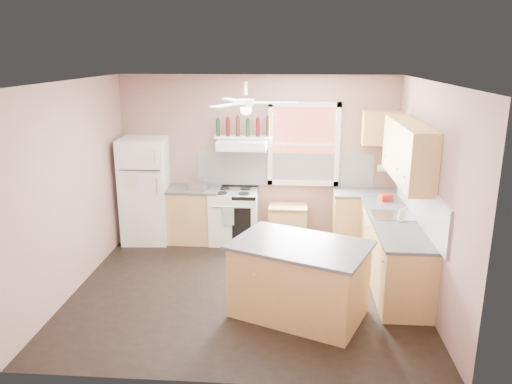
# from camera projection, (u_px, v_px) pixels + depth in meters

# --- Properties ---
(floor) EXTENTS (4.50, 4.50, 0.00)m
(floor) POSITION_uv_depth(u_px,v_px,m) (247.00, 288.00, 6.66)
(floor) COLOR black
(floor) RESTS_ON ground
(ceiling) EXTENTS (4.50, 4.50, 0.00)m
(ceiling) POSITION_uv_depth(u_px,v_px,m) (246.00, 81.00, 5.93)
(ceiling) COLOR white
(ceiling) RESTS_ON ground
(wall_back) EXTENTS (4.50, 0.05, 2.70)m
(wall_back) POSITION_uv_depth(u_px,v_px,m) (258.00, 158.00, 8.24)
(wall_back) COLOR #916C62
(wall_back) RESTS_ON ground
(wall_right) EXTENTS (0.05, 4.00, 2.70)m
(wall_right) POSITION_uv_depth(u_px,v_px,m) (430.00, 194.00, 6.13)
(wall_right) COLOR #916C62
(wall_right) RESTS_ON ground
(wall_left) EXTENTS (0.05, 4.00, 2.70)m
(wall_left) POSITION_uv_depth(u_px,v_px,m) (72.00, 187.00, 6.46)
(wall_left) COLOR #916C62
(wall_left) RESTS_ON ground
(backsplash_back) EXTENTS (2.90, 0.03, 0.55)m
(backsplash_back) POSITION_uv_depth(u_px,v_px,m) (285.00, 169.00, 8.22)
(backsplash_back) COLOR white
(backsplash_back) RESTS_ON wall_back
(backsplash_right) EXTENTS (0.03, 2.60, 0.55)m
(backsplash_right) POSITION_uv_depth(u_px,v_px,m) (420.00, 201.00, 6.47)
(backsplash_right) COLOR white
(backsplash_right) RESTS_ON wall_right
(window_view) EXTENTS (1.00, 0.02, 1.20)m
(window_view) POSITION_uv_depth(u_px,v_px,m) (304.00, 144.00, 8.08)
(window_view) COLOR brown
(window_view) RESTS_ON wall_back
(window_frame) EXTENTS (1.16, 0.07, 1.36)m
(window_frame) POSITION_uv_depth(u_px,v_px,m) (304.00, 144.00, 8.05)
(window_frame) COLOR white
(window_frame) RESTS_ON wall_back
(refrigerator) EXTENTS (0.78, 0.76, 1.72)m
(refrigerator) POSITION_uv_depth(u_px,v_px,m) (145.00, 190.00, 8.15)
(refrigerator) COLOR white
(refrigerator) RESTS_ON floor
(base_cabinet_left) EXTENTS (0.90, 0.60, 0.86)m
(base_cabinet_left) POSITION_uv_depth(u_px,v_px,m) (193.00, 215.00, 8.25)
(base_cabinet_left) COLOR tan
(base_cabinet_left) RESTS_ON floor
(counter_left) EXTENTS (0.92, 0.62, 0.04)m
(counter_left) POSITION_uv_depth(u_px,v_px,m) (192.00, 189.00, 8.13)
(counter_left) COLOR #454548
(counter_left) RESTS_ON base_cabinet_left
(toaster) EXTENTS (0.31, 0.22, 0.18)m
(toaster) POSITION_uv_depth(u_px,v_px,m) (198.00, 185.00, 7.98)
(toaster) COLOR silver
(toaster) RESTS_ON counter_left
(stove) EXTENTS (0.77, 0.65, 0.86)m
(stove) POSITION_uv_depth(u_px,v_px,m) (234.00, 216.00, 8.20)
(stove) COLOR white
(stove) RESTS_ON floor
(range_hood) EXTENTS (0.78, 0.50, 0.14)m
(range_hood) POSITION_uv_depth(u_px,v_px,m) (242.00, 145.00, 7.92)
(range_hood) COLOR white
(range_hood) RESTS_ON wall_back
(bottle_shelf) EXTENTS (0.90, 0.26, 0.03)m
(bottle_shelf) POSITION_uv_depth(u_px,v_px,m) (243.00, 137.00, 8.01)
(bottle_shelf) COLOR white
(bottle_shelf) RESTS_ON range_hood
(cart) EXTENTS (0.63, 0.42, 0.62)m
(cart) POSITION_uv_depth(u_px,v_px,m) (288.00, 224.00, 8.21)
(cart) COLOR tan
(cart) RESTS_ON floor
(base_cabinet_corner) EXTENTS (1.00, 0.60, 0.86)m
(base_cabinet_corner) POSITION_uv_depth(u_px,v_px,m) (364.00, 220.00, 8.05)
(base_cabinet_corner) COLOR tan
(base_cabinet_corner) RESTS_ON floor
(base_cabinet_right) EXTENTS (0.60, 2.20, 0.86)m
(base_cabinet_right) POSITION_uv_depth(u_px,v_px,m) (393.00, 254.00, 6.69)
(base_cabinet_right) COLOR tan
(base_cabinet_right) RESTS_ON floor
(counter_corner) EXTENTS (1.02, 0.62, 0.04)m
(counter_corner) POSITION_uv_depth(u_px,v_px,m) (366.00, 193.00, 7.93)
(counter_corner) COLOR #454548
(counter_corner) RESTS_ON base_cabinet_corner
(counter_right) EXTENTS (0.62, 2.22, 0.04)m
(counter_right) POSITION_uv_depth(u_px,v_px,m) (395.00, 222.00, 6.57)
(counter_right) COLOR #454548
(counter_right) RESTS_ON base_cabinet_right
(sink) EXTENTS (0.55, 0.45, 0.03)m
(sink) POSITION_uv_depth(u_px,v_px,m) (392.00, 216.00, 6.76)
(sink) COLOR silver
(sink) RESTS_ON counter_right
(faucet) EXTENTS (0.03, 0.03, 0.14)m
(faucet) POSITION_uv_depth(u_px,v_px,m) (405.00, 211.00, 6.73)
(faucet) COLOR silver
(faucet) RESTS_ON sink
(upper_cabinet_right) EXTENTS (0.33, 1.80, 0.76)m
(upper_cabinet_right) POSITION_uv_depth(u_px,v_px,m) (408.00, 152.00, 6.51)
(upper_cabinet_right) COLOR tan
(upper_cabinet_right) RESTS_ON wall_right
(upper_cabinet_corner) EXTENTS (0.60, 0.33, 0.52)m
(upper_cabinet_corner) POSITION_uv_depth(u_px,v_px,m) (382.00, 128.00, 7.76)
(upper_cabinet_corner) COLOR tan
(upper_cabinet_corner) RESTS_ON wall_back
(paper_towel) EXTENTS (0.26, 0.12, 0.12)m
(paper_towel) POSITION_uv_depth(u_px,v_px,m) (386.00, 168.00, 7.96)
(paper_towel) COLOR white
(paper_towel) RESTS_ON wall_back
(island) EXTENTS (1.70, 1.42, 0.86)m
(island) POSITION_uv_depth(u_px,v_px,m) (299.00, 281.00, 5.89)
(island) COLOR tan
(island) RESTS_ON floor
(island_top) EXTENTS (1.81, 1.53, 0.04)m
(island_top) POSITION_uv_depth(u_px,v_px,m) (300.00, 245.00, 5.77)
(island_top) COLOR #454548
(island_top) RESTS_ON island
(ceiling_fan_hub) EXTENTS (0.20, 0.20, 0.08)m
(ceiling_fan_hub) POSITION_uv_depth(u_px,v_px,m) (246.00, 103.00, 6.00)
(ceiling_fan_hub) COLOR white
(ceiling_fan_hub) RESTS_ON ceiling
(soap_bottle) EXTENTS (0.09, 0.09, 0.21)m
(soap_bottle) POSITION_uv_depth(u_px,v_px,m) (401.00, 214.00, 6.49)
(soap_bottle) COLOR silver
(soap_bottle) RESTS_ON counter_right
(red_caddy) EXTENTS (0.21, 0.17, 0.10)m
(red_caddy) POSITION_uv_depth(u_px,v_px,m) (386.00, 198.00, 7.42)
(red_caddy) COLOR #B2170F
(red_caddy) RESTS_ON counter_right
(wine_bottles) EXTENTS (0.86, 0.06, 0.31)m
(wine_bottles) POSITION_uv_depth(u_px,v_px,m) (243.00, 127.00, 7.96)
(wine_bottles) COLOR #143819
(wine_bottles) RESTS_ON bottle_shelf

